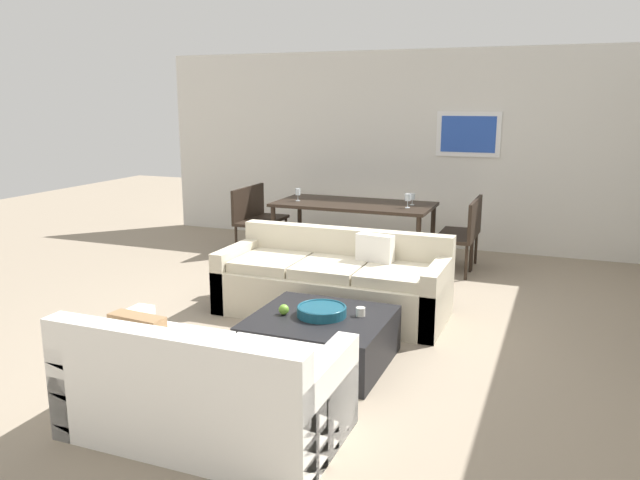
{
  "coord_description": "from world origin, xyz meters",
  "views": [
    {
      "loc": [
        1.94,
        -5.1,
        2.03
      ],
      "look_at": [
        -0.16,
        0.2,
        0.75
      ],
      "focal_mm": 35.12,
      "sensor_mm": 36.0,
      "label": 1
    }
  ],
  "objects_px": {
    "candle_jar": "(361,312)",
    "wine_glass_left_near": "(298,192)",
    "wine_glass_right_far": "(412,197)",
    "wine_glass_right_near": "(408,198)",
    "loveseat_white": "(204,390)",
    "dining_chair_right_far": "(467,227)",
    "sofa_beige": "(334,284)",
    "dining_chair_left_far": "(263,212)",
    "decorative_bowl": "(322,311)",
    "dining_chair_right_near": "(462,234)",
    "apple_on_coffee_table": "(284,310)",
    "coffee_table": "(320,339)",
    "dining_chair_left_near": "(248,217)",
    "dining_table": "(354,208)"
  },
  "relations": [
    {
      "from": "coffee_table",
      "to": "dining_chair_right_far",
      "type": "bearing_deg",
      "value": 79.69
    },
    {
      "from": "coffee_table",
      "to": "dining_chair_left_far",
      "type": "xyz_separation_m",
      "value": [
        -2.2,
        3.37,
        0.31
      ]
    },
    {
      "from": "loveseat_white",
      "to": "wine_glass_right_near",
      "type": "height_order",
      "value": "wine_glass_right_near"
    },
    {
      "from": "apple_on_coffee_table",
      "to": "dining_chair_left_near",
      "type": "bearing_deg",
      "value": 122.46
    },
    {
      "from": "dining_chair_right_near",
      "to": "dining_chair_right_far",
      "type": "xyz_separation_m",
      "value": [
        0.0,
        0.43,
        0.0
      ]
    },
    {
      "from": "sofa_beige",
      "to": "apple_on_coffee_table",
      "type": "xyz_separation_m",
      "value": [
        0.02,
        -1.2,
        0.13
      ]
    },
    {
      "from": "dining_chair_left_far",
      "to": "wine_glass_right_far",
      "type": "distance_m",
      "value": 2.16
    },
    {
      "from": "apple_on_coffee_table",
      "to": "dining_chair_left_near",
      "type": "xyz_separation_m",
      "value": [
        -1.91,
        3.01,
        0.08
      ]
    },
    {
      "from": "dining_chair_right_near",
      "to": "dining_chair_left_far",
      "type": "xyz_separation_m",
      "value": [
        -2.81,
        0.43,
        0.0
      ]
    },
    {
      "from": "dining_chair_right_near",
      "to": "wine_glass_left_near",
      "type": "xyz_separation_m",
      "value": [
        -2.13,
        0.1,
        0.36
      ]
    },
    {
      "from": "sofa_beige",
      "to": "wine_glass_right_near",
      "type": "xyz_separation_m",
      "value": [
        0.24,
        1.91,
        0.58
      ]
    },
    {
      "from": "dining_chair_right_far",
      "to": "wine_glass_right_far",
      "type": "height_order",
      "value": "wine_glass_right_far"
    },
    {
      "from": "candle_jar",
      "to": "wine_glass_left_near",
      "type": "distance_m",
      "value": 3.46
    },
    {
      "from": "dining_chair_right_far",
      "to": "sofa_beige",
      "type": "bearing_deg",
      "value": -112.34
    },
    {
      "from": "wine_glass_right_far",
      "to": "wine_glass_right_near",
      "type": "bearing_deg",
      "value": -90.0
    },
    {
      "from": "coffee_table",
      "to": "dining_chair_left_far",
      "type": "height_order",
      "value": "dining_chair_left_far"
    },
    {
      "from": "decorative_bowl",
      "to": "dining_chair_right_near",
      "type": "xyz_separation_m",
      "value": [
        0.61,
        2.93,
        0.08
      ]
    },
    {
      "from": "wine_glass_right_near",
      "to": "dining_chair_left_far",
      "type": "bearing_deg",
      "value": 171.05
    },
    {
      "from": "wine_glass_right_far",
      "to": "wine_glass_right_near",
      "type": "xyz_separation_m",
      "value": [
        0.0,
        -0.24,
        0.02
      ]
    },
    {
      "from": "dining_chair_right_near",
      "to": "wine_glass_right_far",
      "type": "bearing_deg",
      "value": 153.74
    },
    {
      "from": "coffee_table",
      "to": "dining_chair_left_near",
      "type": "bearing_deg",
      "value": 126.76
    },
    {
      "from": "dining_chair_left_far",
      "to": "wine_glass_right_far",
      "type": "height_order",
      "value": "wine_glass_right_far"
    },
    {
      "from": "dining_table",
      "to": "wine_glass_right_near",
      "type": "bearing_deg",
      "value": -9.32
    },
    {
      "from": "dining_chair_left_far",
      "to": "wine_glass_right_far",
      "type": "xyz_separation_m",
      "value": [
        2.13,
        -0.1,
        0.35
      ]
    },
    {
      "from": "dining_chair_left_near",
      "to": "wine_glass_right_near",
      "type": "relative_size",
      "value": 5.11
    },
    {
      "from": "wine_glass_left_near",
      "to": "coffee_table",
      "type": "bearing_deg",
      "value": -63.47
    },
    {
      "from": "dining_chair_left_near",
      "to": "candle_jar",
      "type": "bearing_deg",
      "value": -48.57
    },
    {
      "from": "sofa_beige",
      "to": "dining_table",
      "type": "distance_m",
      "value": 2.12
    },
    {
      "from": "coffee_table",
      "to": "dining_chair_left_near",
      "type": "height_order",
      "value": "dining_chair_left_near"
    },
    {
      "from": "apple_on_coffee_table",
      "to": "dining_chair_right_near",
      "type": "height_order",
      "value": "dining_chair_right_near"
    },
    {
      "from": "decorative_bowl",
      "to": "dining_chair_left_near",
      "type": "xyz_separation_m",
      "value": [
        -2.2,
        2.93,
        0.08
      ]
    },
    {
      "from": "wine_glass_right_far",
      "to": "loveseat_white",
      "type": "bearing_deg",
      "value": -92.53
    },
    {
      "from": "wine_glass_right_far",
      "to": "apple_on_coffee_table",
      "type": "bearing_deg",
      "value": -93.71
    },
    {
      "from": "dining_chair_left_near",
      "to": "wine_glass_right_near",
      "type": "bearing_deg",
      "value": 2.62
    },
    {
      "from": "dining_chair_right_near",
      "to": "wine_glass_right_near",
      "type": "xyz_separation_m",
      "value": [
        -0.68,
        0.1,
        0.37
      ]
    },
    {
      "from": "sofa_beige",
      "to": "apple_on_coffee_table",
      "type": "bearing_deg",
      "value": -88.82
    },
    {
      "from": "loveseat_white",
      "to": "dining_chair_right_far",
      "type": "bearing_deg",
      "value": 79.27
    },
    {
      "from": "coffee_table",
      "to": "apple_on_coffee_table",
      "type": "relative_size",
      "value": 12.7
    },
    {
      "from": "apple_on_coffee_table",
      "to": "dining_chair_right_near",
      "type": "relative_size",
      "value": 0.09
    },
    {
      "from": "sofa_beige",
      "to": "dining_chair_left_far",
      "type": "height_order",
      "value": "dining_chair_left_far"
    },
    {
      "from": "candle_jar",
      "to": "wine_glass_right_near",
      "type": "distance_m",
      "value": 2.97
    },
    {
      "from": "loveseat_white",
      "to": "candle_jar",
      "type": "distance_m",
      "value": 1.51
    },
    {
      "from": "dining_chair_left_far",
      "to": "dining_chair_right_far",
      "type": "relative_size",
      "value": 1.0
    },
    {
      "from": "loveseat_white",
      "to": "decorative_bowl",
      "type": "height_order",
      "value": "loveseat_white"
    },
    {
      "from": "wine_glass_left_near",
      "to": "wine_glass_right_near",
      "type": "distance_m",
      "value": 1.45
    },
    {
      "from": "apple_on_coffee_table",
      "to": "dining_chair_right_near",
      "type": "distance_m",
      "value": 3.14
    },
    {
      "from": "loveseat_white",
      "to": "coffee_table",
      "type": "distance_m",
      "value": 1.31
    },
    {
      "from": "candle_jar",
      "to": "dining_chair_right_near",
      "type": "height_order",
      "value": "dining_chair_right_near"
    },
    {
      "from": "dining_chair_right_far",
      "to": "wine_glass_left_near",
      "type": "bearing_deg",
      "value": -171.05
    },
    {
      "from": "dining_chair_right_near",
      "to": "dining_chair_left_far",
      "type": "distance_m",
      "value": 2.84
    }
  ]
}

